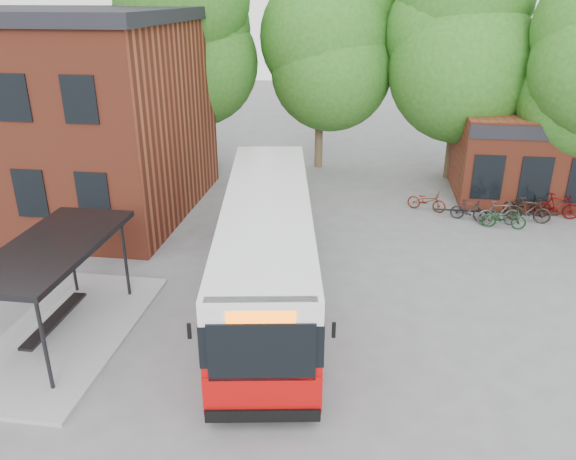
# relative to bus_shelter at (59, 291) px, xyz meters

# --- Properties ---
(ground) EXTENTS (100.00, 100.00, 0.00)m
(ground) POSITION_rel_bus_shelter_xyz_m (4.50, 1.00, -1.45)
(ground) COLOR #5E5E60
(bus_shelter) EXTENTS (3.60, 7.00, 2.90)m
(bus_shelter) POSITION_rel_bus_shelter_xyz_m (0.00, 0.00, 0.00)
(bus_shelter) COLOR black
(bus_shelter) RESTS_ON ground
(bike_rail) EXTENTS (5.20, 0.10, 0.38)m
(bike_rail) POSITION_rel_bus_shelter_xyz_m (13.78, 11.00, -1.26)
(bike_rail) COLOR black
(bike_rail) RESTS_ON ground
(tree_0) EXTENTS (7.92, 7.92, 11.00)m
(tree_0) POSITION_rel_bus_shelter_xyz_m (-1.50, 17.00, 4.05)
(tree_0) COLOR #245A18
(tree_0) RESTS_ON ground
(tree_1) EXTENTS (7.92, 7.92, 10.40)m
(tree_1) POSITION_rel_bus_shelter_xyz_m (5.50, 18.00, 3.75)
(tree_1) COLOR #245A18
(tree_1) RESTS_ON ground
(tree_2) EXTENTS (7.92, 7.92, 11.00)m
(tree_2) POSITION_rel_bus_shelter_xyz_m (12.50, 17.00, 4.05)
(tree_2) COLOR #245A18
(tree_2) RESTS_ON ground
(city_bus) EXTENTS (4.71, 13.06, 3.25)m
(city_bus) POSITION_rel_bus_shelter_xyz_m (5.24, 3.37, 0.17)
(city_bus) COLOR #AD0808
(city_bus) RESTS_ON ground
(bicycle_0) EXTENTS (1.85, 1.19, 0.92)m
(bicycle_0) POSITION_rel_bus_shelter_xyz_m (10.97, 11.73, -0.99)
(bicycle_0) COLOR #5A170A
(bicycle_0) RESTS_ON ground
(bicycle_1) EXTENTS (1.61, 0.81, 0.93)m
(bicycle_1) POSITION_rel_bus_shelter_xyz_m (12.67, 10.78, -0.98)
(bicycle_1) COLOR black
(bicycle_1) RESTS_ON ground
(bicycle_3) EXTENTS (1.89, 0.82, 1.10)m
(bicycle_3) POSITION_rel_bus_shelter_xyz_m (13.82, 10.38, -0.90)
(bicycle_3) COLOR #3F3A36
(bicycle_3) RESTS_ON ground
(bicycle_4) EXTENTS (1.80, 0.77, 0.92)m
(bicycle_4) POSITION_rel_bus_shelter_xyz_m (13.98, 10.08, -0.99)
(bicycle_4) COLOR black
(bicycle_4) RESTS_ON ground
(bicycle_5) EXTENTS (1.88, 0.90, 1.09)m
(bicycle_5) POSITION_rel_bus_shelter_xyz_m (15.14, 10.94, -0.90)
(bicycle_5) COLOR black
(bicycle_5) RESTS_ON ground
(bicycle_6) EXTENTS (1.74, 0.93, 0.87)m
(bicycle_6) POSITION_rel_bus_shelter_xyz_m (15.14, 11.86, -1.02)
(bicycle_6) COLOR black
(bicycle_6) RESTS_ON ground
(bicycle_7) EXTENTS (1.90, 0.74, 1.11)m
(bicycle_7) POSITION_rel_bus_shelter_xyz_m (16.49, 11.59, -0.89)
(bicycle_7) COLOR #3E0506
(bicycle_7) RESTS_ON ground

